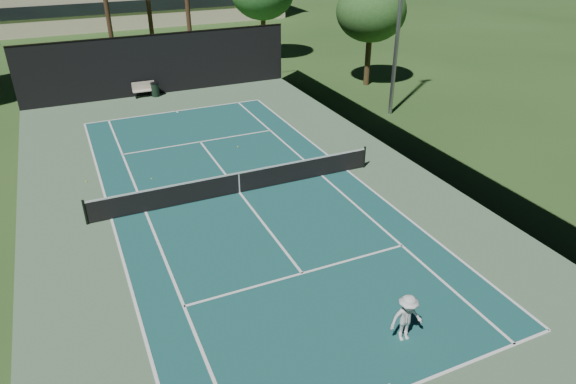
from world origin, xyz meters
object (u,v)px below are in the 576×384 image
object	(u,v)px
tennis_ball_d	(86,181)
player	(407,318)
tennis_net	(239,182)
tennis_ball_c	(238,147)
trash_bin	(155,90)
tennis_ball_b	(151,179)
park_bench	(144,89)

from	to	relation	value
tennis_ball_d	player	bearing A→B (deg)	-62.39
tennis_net	tennis_ball_c	size ratio (longest dim) A/B	170.87
tennis_ball_c	trash_bin	world-z (taller)	trash_bin
tennis_ball_c	trash_bin	distance (m)	10.83
player	tennis_ball_b	bearing A→B (deg)	116.68
player	tennis_ball_d	bearing A→B (deg)	125.02
tennis_net	tennis_ball_d	distance (m)	7.26
player	tennis_ball_c	xyz separation A→B (m)	(0.26, 15.25, -0.73)
tennis_ball_d	trash_bin	size ratio (longest dim) A/B	0.08
tennis_ball_d	park_bench	size ratio (longest dim) A/B	0.05
tennis_net	tennis_ball_b	world-z (taller)	tennis_net
tennis_net	trash_bin	world-z (taller)	tennis_net
trash_bin	park_bench	bearing A→B (deg)	161.77
player	tennis_ball_b	size ratio (longest dim) A/B	23.93
tennis_ball_b	park_bench	world-z (taller)	park_bench
player	tennis_ball_c	world-z (taller)	player
player	tennis_ball_b	xyz separation A→B (m)	(-4.67, 13.35, -0.74)
tennis_ball_b	tennis_ball_d	distance (m)	2.95
player	tennis_ball_c	distance (m)	15.27
park_bench	trash_bin	distance (m)	0.75
trash_bin	tennis_net	bearing A→B (deg)	-87.96
tennis_ball_b	tennis_ball_c	size ratio (longest dim) A/B	0.85
tennis_ball_c	tennis_ball_d	size ratio (longest dim) A/B	1.00
player	park_bench	bearing A→B (deg)	103.15
tennis_ball_c	park_bench	xyz separation A→B (m)	(-2.88, 10.84, 0.51)
player	tennis_ball_d	size ratio (longest dim) A/B	20.38
tennis_net	trash_bin	xyz separation A→B (m)	(-0.55, 15.49, -0.08)
tennis_ball_b	trash_bin	distance (m)	12.82
tennis_ball_c	park_bench	size ratio (longest dim) A/B	0.05
tennis_net	park_bench	bearing A→B (deg)	94.57
tennis_net	tennis_ball_c	world-z (taller)	tennis_net
trash_bin	player	bearing A→B (deg)	-85.76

